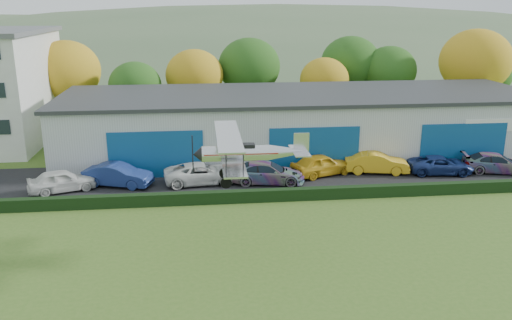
{
  "coord_description": "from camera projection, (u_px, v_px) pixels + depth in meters",
  "views": [
    {
      "loc": [
        -3.89,
        -16.75,
        12.6
      ],
      "look_at": [
        -0.68,
        11.59,
        4.23
      ],
      "focal_mm": 37.4,
      "sensor_mm": 36.0,
      "label": 1
    }
  ],
  "objects": [
    {
      "name": "apron",
      "position": [
        290.0,
        177.0,
        40.28
      ],
      "size": [
        48.0,
        9.0,
        0.05
      ],
      "primitive_type": "cube",
      "color": "black",
      "rests_on": "ground"
    },
    {
      "name": "hedge",
      "position": [
        303.0,
        194.0,
        35.59
      ],
      "size": [
        46.0,
        0.6,
        0.8
      ],
      "primitive_type": "cube",
      "color": "black",
      "rests_on": "ground"
    },
    {
      "name": "hangar",
      "position": [
        300.0,
        123.0,
        46.4
      ],
      "size": [
        40.6,
        12.6,
        5.3
      ],
      "color": "#B2B7BC",
      "rests_on": "ground"
    },
    {
      "name": "tree_belt",
      "position": [
        240.0,
        72.0,
        57.18
      ],
      "size": [
        75.7,
        13.22,
        10.12
      ],
      "color": "#3D2614",
      "rests_on": "ground"
    },
    {
      "name": "distant_hills",
      "position": [
        195.0,
        95.0,
        156.62
      ],
      "size": [
        430.0,
        196.0,
        56.0
      ],
      "color": "#4C6642",
      "rests_on": "ground"
    },
    {
      "name": "car_0",
      "position": [
        62.0,
        181.0,
        36.95
      ],
      "size": [
        4.9,
        3.26,
        1.55
      ],
      "primitive_type": "imported",
      "rotation": [
        0.0,
        0.0,
        1.92
      ],
      "color": "silver",
      "rests_on": "apron"
    },
    {
      "name": "car_1",
      "position": [
        118.0,
        175.0,
        38.03
      ],
      "size": [
        5.21,
        3.16,
        1.62
      ],
      "primitive_type": "imported",
      "rotation": [
        0.0,
        0.0,
        1.25
      ],
      "color": "navy",
      "rests_on": "apron"
    },
    {
      "name": "car_2",
      "position": [
        202.0,
        173.0,
        38.63
      ],
      "size": [
        5.64,
        3.06,
        1.5
      ],
      "primitive_type": "imported",
      "rotation": [
        0.0,
        0.0,
        1.68
      ],
      "color": "silver",
      "rests_on": "apron"
    },
    {
      "name": "car_3",
      "position": [
        267.0,
        173.0,
        38.68
      ],
      "size": [
        5.64,
        2.89,
        1.56
      ],
      "primitive_type": "imported",
      "rotation": [
        0.0,
        0.0,
        1.44
      ],
      "color": "gray",
      "rests_on": "apron"
    },
    {
      "name": "car_4",
      "position": [
        321.0,
        165.0,
        40.43
      ],
      "size": [
        5.25,
        3.59,
        1.66
      ],
      "primitive_type": "imported",
      "rotation": [
        0.0,
        0.0,
        1.94
      ],
      "color": "gold",
      "rests_on": "apron"
    },
    {
      "name": "car_5",
      "position": [
        377.0,
        163.0,
        41.0
      ],
      "size": [
        5.1,
        2.59,
        1.6
      ],
      "primitive_type": "imported",
      "rotation": [
        0.0,
        0.0,
        1.38
      ],
      "color": "gold",
      "rests_on": "apron"
    },
    {
      "name": "car_6",
      "position": [
        441.0,
        165.0,
        40.88
      ],
      "size": [
        5.12,
        2.82,
        1.36
      ],
      "primitive_type": "imported",
      "rotation": [
        0.0,
        0.0,
        1.45
      ],
      "color": "navy",
      "rests_on": "apron"
    },
    {
      "name": "car_7",
      "position": [
        496.0,
        163.0,
        41.16
      ],
      "size": [
        5.45,
        3.2,
        1.48
      ],
      "primitive_type": "imported",
      "rotation": [
        0.0,
        0.0,
        1.34
      ],
      "color": "gray",
      "rests_on": "apron"
    },
    {
      "name": "biplane",
      "position": [
        246.0,
        151.0,
        27.01
      ],
      "size": [
        5.96,
        6.77,
        2.55
      ],
      "rotation": [
        0.0,
        0.0,
        -0.01
      ],
      "color": "silver"
    }
  ]
}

